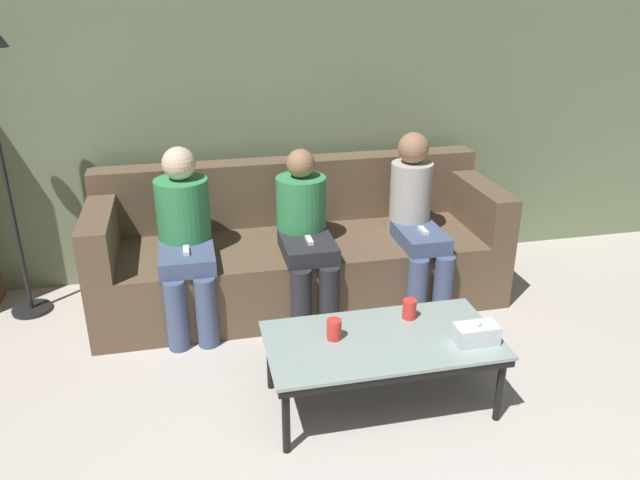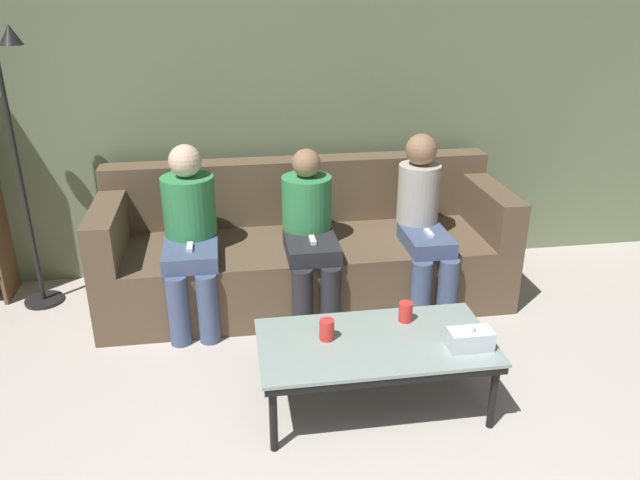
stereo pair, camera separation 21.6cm
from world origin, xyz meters
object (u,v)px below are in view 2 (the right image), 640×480
tissue_box (470,339)px  seated_person_mid_left (309,228)px  coffee_table (375,347)px  cup_near_left (406,312)px  cup_near_right (327,330)px  standing_lamp (17,143)px  seated_person_left_end (190,230)px  seated_person_mid_right (423,219)px  couch (305,251)px

tissue_box → seated_person_mid_left: (-0.64, 1.23, 0.14)m
coffee_table → tissue_box: bearing=-16.9°
cup_near_left → cup_near_right: same height
cup_near_right → standing_lamp: bearing=141.1°
coffee_table → tissue_box: (0.45, -0.14, 0.09)m
seated_person_left_end → seated_person_mid_right: seated_person_mid_right is taller
cup_near_left → coffee_table: bearing=-140.7°
tissue_box → cup_near_right: bearing=164.7°
seated_person_left_end → seated_person_mid_right: bearing=-0.9°
coffee_table → tissue_box: tissue_box is taller
tissue_box → seated_person_mid_left: size_ratio=0.20×
tissue_box → seated_person_left_end: bearing=138.5°
seated_person_mid_left → seated_person_mid_right: 0.77m
couch → seated_person_left_end: size_ratio=2.38×
cup_near_right → couch: bearing=87.6°
cup_near_right → seated_person_mid_left: (0.05, 1.04, 0.14)m
tissue_box → seated_person_mid_right: (0.13, 1.22, 0.17)m
coffee_table → tissue_box: 0.48m
cup_near_left → cup_near_right: size_ratio=1.00×
seated_person_mid_left → seated_person_left_end: bearing=178.9°
tissue_box → cup_near_left: bearing=128.7°
cup_near_left → couch: bearing=109.0°
tissue_box → seated_person_mid_left: seated_person_mid_left is taller
cup_near_right → seated_person_left_end: (-0.71, 1.05, 0.17)m
couch → seated_person_mid_right: bearing=-17.2°
tissue_box → coffee_table: bearing=163.1°
seated_person_mid_right → coffee_table: bearing=-118.1°
couch → cup_near_right: bearing=-92.4°
coffee_table → seated_person_mid_right: (0.58, 1.08, 0.26)m
tissue_box → seated_person_mid_right: 1.24m
couch → cup_near_left: couch is taller
tissue_box → seated_person_left_end: seated_person_left_end is taller
cup_near_right → seated_person_mid_right: 1.33m
cup_near_right → standing_lamp: size_ratio=0.06×
seated_person_left_end → seated_person_mid_left: (0.77, -0.01, -0.03)m
cup_near_right → seated_person_mid_left: 1.05m
coffee_table → couch: bearing=98.2°
seated_person_mid_left → couch: bearing=90.0°
coffee_table → seated_person_mid_left: (-0.19, 1.09, 0.23)m
couch → coffee_table: (0.19, -1.32, 0.03)m
coffee_table → standing_lamp: size_ratio=0.65×
seated_person_left_end → seated_person_mid_left: 0.77m
coffee_table → tissue_box: size_ratio=5.47×
tissue_box → standing_lamp: size_ratio=0.12×
standing_lamp → seated_person_left_end: (1.06, -0.37, -0.51)m
cup_near_right → seated_person_mid_left: bearing=87.0°
cup_near_right → seated_person_mid_right: (0.82, 1.03, 0.16)m
cup_near_left → tissue_box: size_ratio=0.50×
cup_near_left → seated_person_left_end: (-1.16, 0.94, 0.17)m
seated_person_mid_left → cup_near_left: bearing=-66.8°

